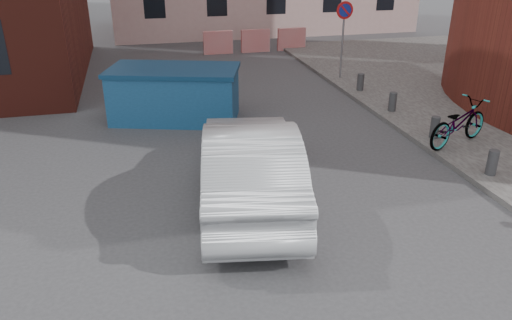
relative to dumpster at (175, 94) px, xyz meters
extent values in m
plane|color=#38383A|center=(0.17, -6.71, -0.75)|extent=(120.00, 120.00, 0.00)
cylinder|color=gray|center=(6.17, 2.79, 0.67)|extent=(0.07, 0.07, 2.60)
cylinder|color=red|center=(6.17, 2.77, 1.72)|extent=(0.60, 0.03, 0.60)
cylinder|color=navy|center=(6.17, 2.75, 1.72)|extent=(0.44, 0.03, 0.44)
cylinder|color=#3A3A3D|center=(6.17, -5.51, -0.35)|extent=(0.22, 0.22, 0.55)
cylinder|color=#3A3A3D|center=(6.17, -3.31, -0.35)|extent=(0.22, 0.22, 0.55)
cylinder|color=#3A3A3D|center=(6.17, -1.11, -0.35)|extent=(0.22, 0.22, 0.55)
cylinder|color=#3A3A3D|center=(6.17, 1.09, -0.35)|extent=(0.22, 0.22, 0.55)
cube|color=red|center=(2.67, 8.29, -0.25)|extent=(1.30, 0.18, 1.00)
cube|color=red|center=(4.37, 8.29, -0.25)|extent=(1.30, 0.18, 1.00)
cube|color=red|center=(6.07, 8.29, -0.25)|extent=(1.30, 0.18, 1.00)
cube|color=navy|center=(0.00, 0.00, -0.06)|extent=(3.78, 2.66, 1.37)
cube|color=navy|center=(0.00, 0.00, 0.68)|extent=(3.93, 2.81, 0.11)
imported|color=#A6A9AD|center=(0.94, -5.23, 0.07)|extent=(2.55, 5.19, 1.64)
imported|color=black|center=(6.45, -3.81, -0.08)|extent=(2.21, 1.45, 1.10)
camera|label=1|loc=(-1.01, -13.66, 4.03)|focal=35.00mm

